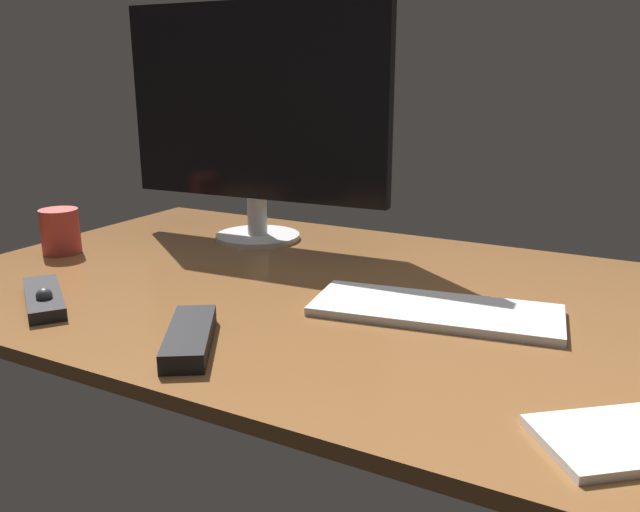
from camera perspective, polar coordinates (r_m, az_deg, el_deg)
name	(u,v)px	position (r cm, az deg, el deg)	size (l,w,h in cm)	color
desk	(338,295)	(108.15, 1.64, -3.51)	(140.00, 84.00, 2.00)	brown
monitor	(254,113)	(137.36, -5.85, 12.55)	(60.00, 18.38, 49.23)	silver
keyboard	(435,310)	(98.22, 10.21, -4.77)	(36.80, 14.21, 1.30)	silver
media_remote	(44,298)	(109.53, -23.36, -3.44)	(18.34, 15.23, 3.63)	black
tv_remote	(190,337)	(87.18, -11.52, -7.09)	(17.60, 5.57, 2.60)	black
coffee_mug	(60,231)	(138.96, -22.10, 2.05)	(7.56, 7.56, 9.01)	#B23833
notepad	(613,440)	(70.83, 24.65, -14.67)	(14.10, 10.82, 1.00)	white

